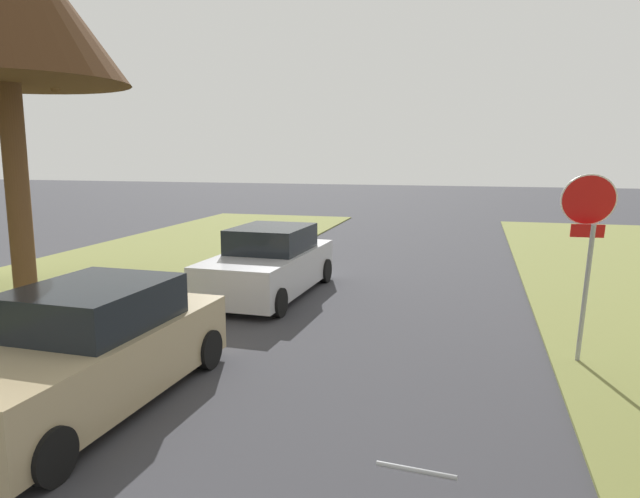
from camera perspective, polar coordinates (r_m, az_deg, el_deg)
name	(u,v)px	position (r m, az deg, el deg)	size (l,w,h in m)	color
stop_sign_far	(588,228)	(9.66, 24.77, 1.92)	(0.81, 0.68, 2.92)	#9EA0A5
parked_sedan_tan	(88,351)	(8.23, -21.80, -9.29)	(2.08, 4.46, 1.57)	tan
parked_sedan_silver	(269,264)	(13.48, -5.01, -1.47)	(2.08, 4.46, 1.57)	#BCBCC1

